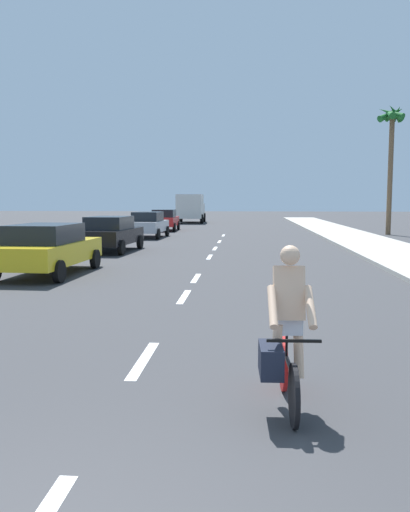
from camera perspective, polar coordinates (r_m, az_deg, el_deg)
ground_plane at (r=22.83m, az=0.79°, el=0.34°), size 160.00×160.00×0.00m
sidewalk_strip at (r=25.56m, az=18.79°, el=0.79°), size 3.60×80.00×0.14m
lane_stripe_1 at (r=7.81m, az=-6.68°, el=-11.11°), size 0.16×1.80×0.01m
lane_stripe_2 at (r=12.59m, az=-2.29°, el=-4.43°), size 0.16×1.80×0.01m
lane_stripe_3 at (r=15.51m, az=-0.99°, el=-2.41°), size 0.16×1.80×0.01m
lane_stripe_4 at (r=21.20m, az=0.50°, el=-0.10°), size 0.16×1.80×0.01m
lane_stripe_5 at (r=24.89m, az=1.10°, el=0.83°), size 0.16×1.80×0.01m
lane_stripe_6 at (r=28.96m, az=1.58°, el=1.58°), size 0.16×1.80×0.01m
lane_stripe_7 at (r=33.92m, az=2.01°, el=2.25°), size 0.16×1.80×0.01m
cyclist at (r=5.90m, az=8.66°, el=-8.49°), size 0.63×1.71×1.82m
parked_car_yellow at (r=16.84m, az=-16.73°, el=0.88°), size 2.25×4.65×1.57m
parked_car_black at (r=23.71m, az=-10.20°, el=2.49°), size 2.23×4.47×1.57m
parked_car_silver at (r=32.08m, az=-6.16°, el=3.48°), size 2.05×4.20×1.57m
parked_car_red at (r=39.22m, az=-4.41°, el=3.98°), size 2.02×4.22×1.57m
delivery_truck at (r=52.32m, az=-1.55°, el=5.27°), size 2.78×6.29×2.80m
palm_tree_distant at (r=36.86m, az=19.59°, el=12.59°), size 1.87×1.94×8.47m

